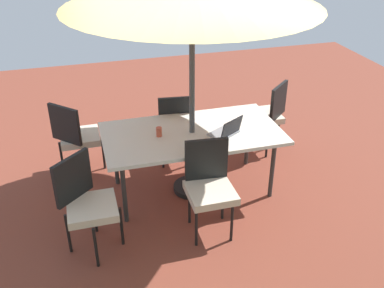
{
  "coord_description": "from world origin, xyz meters",
  "views": [
    {
      "loc": [
        1.17,
        4.17,
        3.05
      ],
      "look_at": [
        0.0,
        0.0,
        0.62
      ],
      "focal_mm": 41.19,
      "sensor_mm": 36.0,
      "label": 1
    }
  ],
  "objects": [
    {
      "name": "chair_southwest",
      "position": [
        -1.22,
        -0.66,
        0.55
      ],
      "size": [
        0.59,
        0.59,
        0.98
      ],
      "rotation": [
        0.0,
        0.0,
        0.73
      ],
      "color": "beige",
      "rests_on": "ground_plane"
    },
    {
      "name": "laptop",
      "position": [
        -0.35,
        0.17,
        0.82
      ],
      "size": [
        0.4,
        0.38,
        0.21
      ],
      "rotation": [
        0.0,
        0.0,
        0.54
      ],
      "color": "gray",
      "rests_on": "dining_table"
    },
    {
      "name": "chair_southeast",
      "position": [
        1.25,
        -0.72,
        0.55
      ],
      "size": [
        0.59,
        0.59,
        0.98
      ],
      "rotation": [
        0.0,
        0.0,
        5.49
      ],
      "color": "beige",
      "rests_on": "ground_plane"
    },
    {
      "name": "chair_north",
      "position": [
        0.02,
        0.72,
        0.55
      ],
      "size": [
        0.47,
        0.48,
        0.98
      ],
      "rotation": [
        0.0,
        0.0,
        3.06
      ],
      "color": "beige",
      "rests_on": "ground_plane"
    },
    {
      "name": "chair_northeast",
      "position": [
        1.22,
        0.67,
        0.55
      ],
      "size": [
        0.59,
        0.59,
        0.98
      ],
      "rotation": [
        0.0,
        0.0,
        3.87
      ],
      "color": "beige",
      "rests_on": "ground_plane"
    },
    {
      "name": "chair_south",
      "position": [
        0.03,
        -0.67,
        0.55
      ],
      "size": [
        0.47,
        0.49,
        0.98
      ],
      "rotation": [
        0.0,
        0.0,
        -0.12
      ],
      "color": "beige",
      "rests_on": "ground_plane"
    },
    {
      "name": "ground_plane",
      "position": [
        0.0,
        0.0,
        -0.01
      ],
      "size": [
        10.0,
        10.0,
        0.02
      ],
      "primitive_type": "cube",
      "color": "brown"
    },
    {
      "name": "dining_table",
      "position": [
        0.0,
        0.0,
        0.72
      ],
      "size": [
        1.98,
        1.04,
        0.78
      ],
      "color": "silver",
      "rests_on": "ground_plane"
    },
    {
      "name": "cup",
      "position": [
        0.37,
        -0.0,
        0.83
      ],
      "size": [
        0.06,
        0.06,
        0.1
      ],
      "primitive_type": "cylinder",
      "color": "#CC4C33",
      "rests_on": "dining_table"
    }
  ]
}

